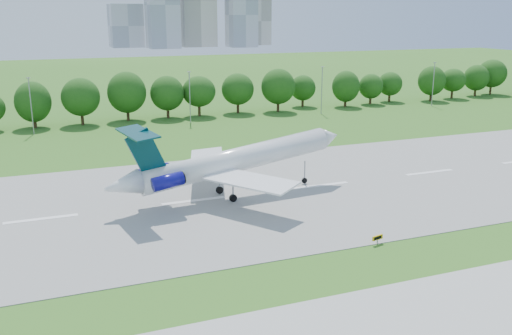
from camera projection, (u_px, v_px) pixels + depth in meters
ground at (260, 275)px, 56.93m from camera, size 600.00×600.00×0.00m
runway at (194, 201)px, 79.37m from camera, size 400.00×45.00×0.08m
tree_line at (119, 95)px, 137.93m from camera, size 288.40×8.40×10.40m
light_poles at (114, 101)px, 128.02m from camera, size 175.90×0.25×12.19m
skyline at (191, 6)px, 435.12m from camera, size 127.00×52.00×80.00m
airliner at (226, 161)px, 79.44m from camera, size 36.84×26.46×11.23m
taxi_sign_centre at (378, 238)px, 64.39m from camera, size 1.53×0.54×1.08m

